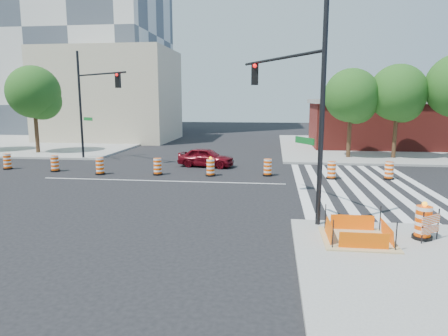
# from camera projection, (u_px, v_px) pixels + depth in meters

# --- Properties ---
(ground) EXTENTS (120.00, 120.00, 0.00)m
(ground) POSITION_uv_depth(u_px,v_px,m) (161.00, 181.00, 22.61)
(ground) COLOR black
(ground) RESTS_ON ground
(sidewalk_ne) EXTENTS (22.00, 22.00, 0.15)m
(sidewalk_ne) POSITION_uv_depth(u_px,v_px,m) (397.00, 147.00, 38.00)
(sidewalk_ne) COLOR gray
(sidewalk_ne) RESTS_ON ground
(sidewalk_nw) EXTENTS (22.00, 22.00, 0.15)m
(sidewalk_nw) POSITION_uv_depth(u_px,v_px,m) (44.00, 142.00, 42.40)
(sidewalk_nw) COLOR gray
(sidewalk_nw) RESTS_ON ground
(crosswalk_east) EXTENTS (6.75, 13.50, 0.01)m
(crosswalk_east) POSITION_uv_depth(u_px,v_px,m) (361.00, 186.00, 21.27)
(crosswalk_east) COLOR silver
(crosswalk_east) RESTS_ON ground
(lane_centerline) EXTENTS (14.00, 0.12, 0.01)m
(lane_centerline) POSITION_uv_depth(u_px,v_px,m) (161.00, 181.00, 22.61)
(lane_centerline) COLOR silver
(lane_centerline) RESTS_ON ground
(excavation_pit) EXTENTS (2.20, 2.20, 0.90)m
(excavation_pit) POSITION_uv_depth(u_px,v_px,m) (357.00, 238.00, 12.67)
(excavation_pit) COLOR tan
(excavation_pit) RESTS_ON ground
(brick_storefront) EXTENTS (16.50, 8.50, 4.60)m
(brick_storefront) POSITION_uv_depth(u_px,v_px,m) (399.00, 124.00, 37.62)
(brick_storefront) COLOR maroon
(brick_storefront) RESTS_ON ground
(beige_midrise) EXTENTS (14.00, 10.00, 10.00)m
(beige_midrise) POSITION_uv_depth(u_px,v_px,m) (111.00, 96.00, 44.75)
(beige_midrise) COLOR #B9AD8D
(beige_midrise) RESTS_ON ground
(red_coupe) EXTENTS (4.06, 2.23, 1.31)m
(red_coupe) POSITION_uv_depth(u_px,v_px,m) (206.00, 157.00, 27.32)
(red_coupe) COLOR #5A0710
(red_coupe) RESTS_ON ground
(signal_pole_se) EXTENTS (3.10, 5.13, 7.76)m
(signal_pole_se) POSITION_uv_depth(u_px,v_px,m) (296.00, 94.00, 14.97)
(signal_pole_se) COLOR black
(signal_pole_se) RESTS_ON ground
(signal_pole_nw) EXTENTS (5.05, 3.50, 7.95)m
(signal_pole_nw) POSITION_uv_depth(u_px,v_px,m) (91.00, 95.00, 28.88)
(signal_pole_nw) COLOR black
(signal_pole_nw) RESTS_ON ground
(pit_drum) EXTENTS (0.62, 0.62, 1.23)m
(pit_drum) POSITION_uv_depth(u_px,v_px,m) (423.00, 223.00, 12.71)
(pit_drum) COLOR black
(pit_drum) RESTS_ON ground
(barricade) EXTENTS (0.72, 0.54, 1.01)m
(barricade) POSITION_uv_depth(u_px,v_px,m) (431.00, 224.00, 12.45)
(barricade) COLOR #F64E05
(barricade) RESTS_ON ground
(tree_north_b) EXTENTS (4.31, 4.31, 7.32)m
(tree_north_b) POSITION_uv_depth(u_px,v_px,m) (34.00, 95.00, 32.96)
(tree_north_b) COLOR #382314
(tree_north_b) RESTS_ON ground
(tree_north_c) EXTENTS (4.06, 4.06, 6.89)m
(tree_north_c) POSITION_uv_depth(u_px,v_px,m) (352.00, 99.00, 30.24)
(tree_north_c) COLOR #382314
(tree_north_c) RESTS_ON ground
(tree_north_d) EXTENTS (4.22, 4.22, 7.18)m
(tree_north_d) POSITION_uv_depth(u_px,v_px,m) (398.00, 96.00, 29.91)
(tree_north_d) COLOR #382314
(tree_north_d) RESTS_ON ground
(median_drum_0) EXTENTS (0.60, 0.60, 1.02)m
(median_drum_0) POSITION_uv_depth(u_px,v_px,m) (7.00, 162.00, 26.35)
(median_drum_0) COLOR black
(median_drum_0) RESTS_ON ground
(median_drum_1) EXTENTS (0.60, 0.60, 1.02)m
(median_drum_1) POSITION_uv_depth(u_px,v_px,m) (55.00, 164.00, 25.52)
(median_drum_1) COLOR black
(median_drum_1) RESTS_ON ground
(median_drum_2) EXTENTS (0.60, 0.60, 1.02)m
(median_drum_2) POSITION_uv_depth(u_px,v_px,m) (100.00, 167.00, 24.50)
(median_drum_2) COLOR black
(median_drum_2) RESTS_ON ground
(median_drum_3) EXTENTS (0.60, 0.60, 1.02)m
(median_drum_3) POSITION_uv_depth(u_px,v_px,m) (158.00, 167.00, 24.35)
(median_drum_3) COLOR black
(median_drum_3) RESTS_ON ground
(median_drum_4) EXTENTS (0.60, 0.60, 1.18)m
(median_drum_4) POSITION_uv_depth(u_px,v_px,m) (211.00, 168.00, 23.99)
(median_drum_4) COLOR black
(median_drum_4) RESTS_ON ground
(median_drum_5) EXTENTS (0.60, 0.60, 1.02)m
(median_drum_5) POSITION_uv_depth(u_px,v_px,m) (268.00, 168.00, 24.05)
(median_drum_5) COLOR black
(median_drum_5) RESTS_ON ground
(median_drum_6) EXTENTS (0.60, 0.60, 1.02)m
(median_drum_6) POSITION_uv_depth(u_px,v_px,m) (332.00, 171.00, 23.06)
(median_drum_6) COLOR black
(median_drum_6) RESTS_ON ground
(median_drum_7) EXTENTS (0.60, 0.60, 1.02)m
(median_drum_7) POSITION_uv_depth(u_px,v_px,m) (389.00, 171.00, 22.95)
(median_drum_7) COLOR black
(median_drum_7) RESTS_ON ground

